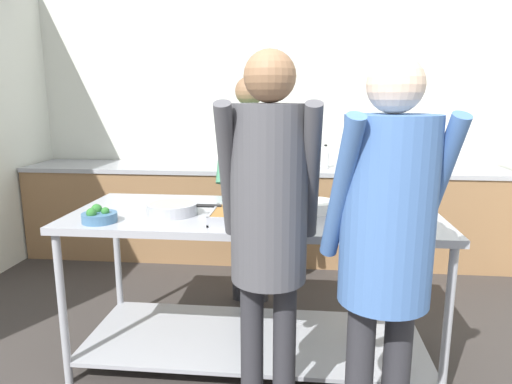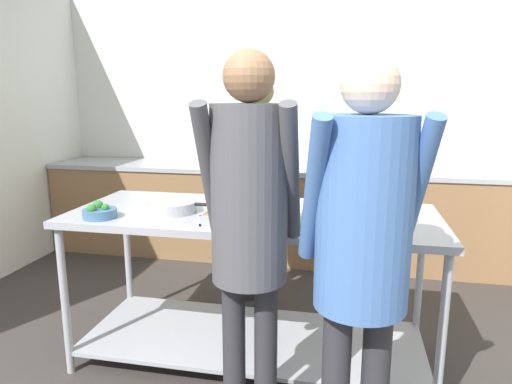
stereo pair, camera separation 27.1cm
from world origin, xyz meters
The scene contains 12 objects.
wall_rear centered at (0.00, 3.61, 1.32)m, with size 4.75×0.06×2.65m.
back_counter centered at (0.00, 3.24, 0.46)m, with size 4.59×0.65×0.91m.
serving_counter centered at (0.12, 1.44, 0.62)m, with size 2.11×0.85×0.92m.
broccoli_bowl centered at (-0.68, 1.15, 0.95)m, with size 0.18×0.18×0.09m.
sauce_pan centered at (-0.34, 1.35, 0.95)m, with size 0.43×0.29×0.06m.
serving_tray_roast centered at (0.11, 1.26, 0.94)m, with size 0.40×0.31×0.05m.
plate_stack centered at (0.47, 1.51, 0.95)m, with size 0.26×0.26×0.06m.
serving_tray_vegetables centered at (0.82, 1.53, 0.94)m, with size 0.38×0.31×0.05m.
guest_serving_left centered at (0.26, 0.75, 1.10)m, with size 0.42×0.34×1.76m.
guest_serving_right centered at (0.72, 0.62, 1.07)m, with size 0.51×0.42×1.72m.
cook_behind_counter centered at (0.00, 2.25, 1.06)m, with size 0.49×0.37×1.72m.
water_bottle centered at (0.61, 3.21, 1.01)m, with size 0.07×0.07×0.22m.
Camera 2 is at (0.66, -1.06, 1.58)m, focal length 32.00 mm.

